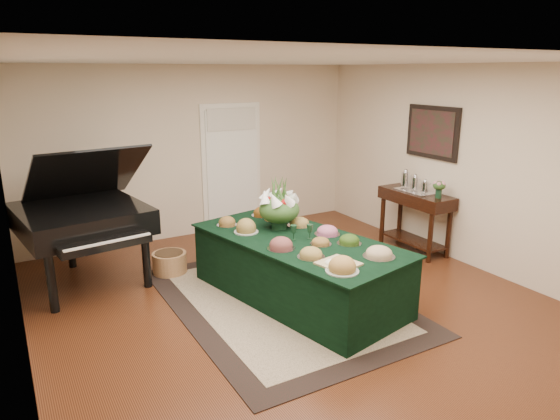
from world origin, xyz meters
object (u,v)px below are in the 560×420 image
buffet_table (298,268)px  floral_centerpiece (279,204)px  grand_piano (82,217)px  mahogany_sideboard (416,205)px

buffet_table → floral_centerpiece: (0.01, 0.45, 0.67)m
buffet_table → grand_piano: 2.72m
buffet_table → mahogany_sideboard: size_ratio=2.39×
buffet_table → floral_centerpiece: 0.80m
buffet_table → mahogany_sideboard: mahogany_sideboard is taller
floral_centerpiece → mahogany_sideboard: (2.37, 0.10, -0.35)m
buffet_table → mahogany_sideboard: bearing=13.0°
floral_centerpiece → mahogany_sideboard: floral_centerpiece is taller
buffet_table → mahogany_sideboard: (2.37, 0.55, 0.32)m
mahogany_sideboard → grand_piano: bearing=165.5°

